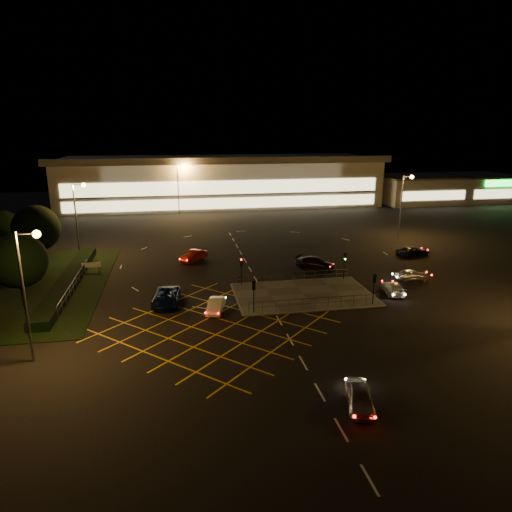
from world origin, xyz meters
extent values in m
plane|color=black|center=(0.00, 0.00, 0.00)|extent=(180.00, 180.00, 0.00)
cube|color=#4C4944|center=(2.00, -2.00, 0.06)|extent=(14.00, 9.00, 0.12)
cube|color=black|center=(-28.00, 6.00, 0.04)|extent=(18.00, 30.00, 0.08)
cube|color=black|center=(-23.00, 6.00, 0.50)|extent=(2.00, 26.00, 1.00)
cube|color=beige|center=(0.00, 62.00, 5.00)|extent=(70.00, 25.00, 10.00)
cube|color=slate|center=(0.00, 62.00, 10.20)|extent=(72.00, 26.50, 0.60)
cube|color=#FFEAA5|center=(0.00, 49.45, 5.00)|extent=(66.00, 0.20, 3.00)
cube|color=#FFEAA5|center=(0.00, 49.45, 1.80)|extent=(66.00, 0.20, 2.20)
cube|color=beige|center=(46.00, 54.00, 3.00)|extent=(18.00, 14.00, 6.00)
cube|color=slate|center=(46.00, 54.00, 6.15)|extent=(18.80, 14.80, 0.40)
cube|color=#FFEAA5|center=(46.00, 46.95, 2.60)|extent=(15.30, 0.20, 2.00)
cube|color=beige|center=(62.00, 54.00, 3.00)|extent=(14.00, 14.00, 6.00)
cube|color=slate|center=(62.00, 54.00, 6.15)|extent=(14.80, 14.80, 0.40)
cube|color=#FFEAA5|center=(62.00, 46.95, 2.60)|extent=(11.90, 0.20, 2.00)
cube|color=#19E533|center=(62.00, 46.85, 5.00)|extent=(7.00, 0.30, 1.40)
cylinder|color=slate|center=(-22.00, -12.00, 5.00)|extent=(0.20, 0.20, 10.00)
cylinder|color=slate|center=(-21.30, -12.00, 9.80)|extent=(1.40, 0.12, 0.12)
sphere|color=orange|center=(-20.60, -12.00, 9.75)|extent=(0.56, 0.56, 0.56)
cylinder|color=slate|center=(-24.00, 18.00, 5.00)|extent=(0.20, 0.20, 10.00)
cylinder|color=slate|center=(-23.30, 18.00, 9.80)|extent=(1.40, 0.12, 0.12)
sphere|color=orange|center=(-22.60, 18.00, 9.75)|extent=(0.56, 0.56, 0.56)
cylinder|color=slate|center=(24.00, 20.00, 5.00)|extent=(0.20, 0.20, 10.00)
cylinder|color=slate|center=(24.70, 20.00, 9.80)|extent=(1.40, 0.12, 0.12)
sphere|color=orange|center=(25.40, 20.00, 9.75)|extent=(0.56, 0.56, 0.56)
cylinder|color=slate|center=(-10.00, 48.00, 5.00)|extent=(0.20, 0.20, 10.00)
cylinder|color=slate|center=(-9.30, 48.00, 9.80)|extent=(1.40, 0.12, 0.12)
sphere|color=orange|center=(-8.60, 48.00, 9.75)|extent=(0.56, 0.56, 0.56)
cylinder|color=slate|center=(30.00, 50.00, 5.00)|extent=(0.20, 0.20, 10.00)
cylinder|color=slate|center=(30.70, 50.00, 9.80)|extent=(1.40, 0.12, 0.12)
sphere|color=orange|center=(31.40, 50.00, 9.75)|extent=(0.56, 0.56, 0.56)
cylinder|color=black|center=(-4.00, -6.00, 1.62)|extent=(0.10, 0.10, 3.00)
cube|color=black|center=(-4.00, -6.00, 2.82)|extent=(0.28, 0.18, 0.90)
sphere|color=#19FF33|center=(-4.00, -5.87, 2.82)|extent=(0.16, 0.16, 0.16)
cylinder|color=black|center=(8.00, -6.00, 1.62)|extent=(0.10, 0.10, 3.00)
cube|color=black|center=(8.00, -6.00, 2.82)|extent=(0.28, 0.18, 0.90)
sphere|color=#19FF33|center=(8.00, -5.87, 2.82)|extent=(0.16, 0.16, 0.16)
cylinder|color=black|center=(-4.00, 2.00, 1.62)|extent=(0.10, 0.10, 3.00)
cube|color=black|center=(-4.00, 2.00, 2.82)|extent=(0.28, 0.18, 0.90)
sphere|color=#FF0C0C|center=(-4.00, 1.87, 2.82)|extent=(0.16, 0.16, 0.16)
cylinder|color=black|center=(8.00, 2.00, 1.62)|extent=(0.10, 0.10, 3.00)
cube|color=black|center=(8.00, 2.00, 2.82)|extent=(0.28, 0.18, 0.90)
sphere|color=#19FF33|center=(8.00, 1.87, 2.82)|extent=(0.16, 0.16, 0.16)
cylinder|color=black|center=(-28.00, 14.00, 1.44)|extent=(0.36, 0.36, 2.88)
sphere|color=black|center=(-28.00, 14.00, 4.96)|extent=(5.76, 5.76, 5.76)
cylinder|color=black|center=(-34.00, 20.00, 1.17)|extent=(0.36, 0.36, 2.34)
sphere|color=black|center=(-34.00, 20.00, 4.03)|extent=(4.68, 4.68, 4.68)
cylinder|color=black|center=(-26.00, 0.00, 1.35)|extent=(0.36, 0.36, 2.70)
sphere|color=black|center=(-26.00, 0.00, 4.65)|extent=(5.40, 5.40, 5.40)
imported|color=silver|center=(-0.07, -21.99, 0.68)|extent=(2.56, 4.25, 1.35)
imported|color=white|center=(-7.50, -4.84, 0.62)|extent=(2.25, 4.00, 1.25)
imported|color=#0A1A41|center=(-12.17, -2.04, 0.75)|extent=(3.09, 5.66, 1.50)
imported|color=black|center=(6.11, 6.84, 0.73)|extent=(5.19, 4.73, 1.46)
imported|color=silver|center=(15.76, 0.55, 0.65)|extent=(3.88, 1.70, 1.30)
imported|color=#A11C0B|center=(-8.75, 13.01, 0.71)|extent=(3.96, 4.22, 1.42)
imported|color=black|center=(21.25, 10.41, 0.64)|extent=(4.95, 3.13, 1.27)
imported|color=#B8B8B8|center=(11.50, -3.26, 0.62)|extent=(2.46, 4.53, 1.25)
camera|label=1|loc=(-10.96, -45.59, 16.90)|focal=32.00mm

